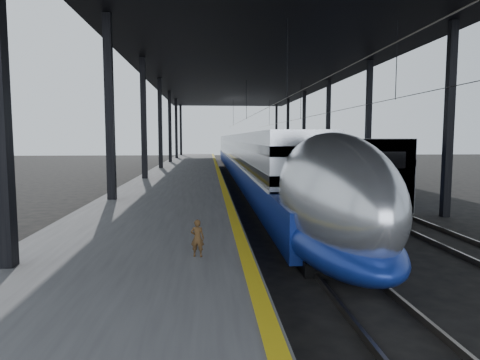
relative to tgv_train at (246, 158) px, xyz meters
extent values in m
plane|color=black|center=(-2.00, -25.42, -1.87)|extent=(160.00, 160.00, 0.00)
cube|color=#4C4C4F|center=(-5.50, -5.42, -1.37)|extent=(6.00, 80.00, 1.00)
cube|color=gold|center=(-2.70, -5.42, -0.87)|extent=(0.30, 80.00, 0.01)
cube|color=slate|center=(-0.72, -5.42, -1.79)|extent=(0.08, 80.00, 0.16)
cube|color=slate|center=(0.72, -5.42, -1.79)|extent=(0.08, 80.00, 0.16)
cube|color=slate|center=(4.28, -5.42, -1.79)|extent=(0.08, 80.00, 0.16)
cube|color=slate|center=(5.72, -5.42, -1.79)|extent=(0.08, 80.00, 0.16)
cube|color=black|center=(-7.80, -20.42, 2.63)|extent=(0.35, 0.35, 9.00)
cube|color=black|center=(7.60, -20.42, 2.63)|extent=(0.35, 0.35, 9.00)
cube|color=black|center=(-7.80, -10.42, 2.63)|extent=(0.35, 0.35, 9.00)
cube|color=black|center=(7.60, -10.42, 2.63)|extent=(0.35, 0.35, 9.00)
cube|color=black|center=(-7.80, -0.42, 2.63)|extent=(0.35, 0.35, 9.00)
cube|color=black|center=(7.60, -0.42, 2.63)|extent=(0.35, 0.35, 9.00)
cube|color=black|center=(-7.80, 9.58, 2.63)|extent=(0.35, 0.35, 9.00)
cube|color=black|center=(7.60, 9.58, 2.63)|extent=(0.35, 0.35, 9.00)
cube|color=black|center=(-7.80, 19.58, 2.63)|extent=(0.35, 0.35, 9.00)
cube|color=black|center=(7.60, 19.58, 2.63)|extent=(0.35, 0.35, 9.00)
cube|color=black|center=(-7.80, 29.58, 2.63)|extent=(0.35, 0.35, 9.00)
cube|color=black|center=(7.60, 29.58, 2.63)|extent=(0.35, 0.35, 9.00)
cube|color=black|center=(-0.10, -5.42, 7.38)|extent=(18.00, 75.00, 0.45)
cylinder|color=slate|center=(0.00, -5.42, 3.63)|extent=(0.03, 74.00, 0.03)
cylinder|color=slate|center=(5.00, -5.42, 3.63)|extent=(0.03, 74.00, 0.03)
cube|color=silver|center=(0.00, 4.02, 0.27)|extent=(2.70, 57.00, 3.73)
cube|color=navy|center=(0.00, 2.52, -0.89)|extent=(2.78, 62.00, 1.44)
cube|color=silver|center=(0.00, 4.02, -0.15)|extent=(2.80, 57.00, 0.09)
cube|color=black|center=(0.00, 4.02, 1.34)|extent=(2.74, 57.00, 0.39)
cube|color=black|center=(0.00, 4.02, 0.27)|extent=(2.74, 57.00, 0.39)
ellipsoid|color=silver|center=(0.00, -27.48, 0.13)|extent=(2.70, 8.40, 3.73)
ellipsoid|color=navy|center=(0.00, -27.48, -0.94)|extent=(2.78, 8.40, 1.58)
ellipsoid|color=black|center=(0.00, -30.08, 0.88)|extent=(1.40, 2.20, 0.84)
cube|color=black|center=(0.00, -27.48, -1.67)|extent=(2.05, 2.60, 0.40)
cube|color=black|center=(0.00, -5.48, -1.67)|extent=(2.05, 2.60, 0.40)
cube|color=navy|center=(5.00, -10.97, 0.00)|extent=(2.62, 18.00, 3.56)
cube|color=gray|center=(5.00, -19.37, 0.00)|extent=(2.67, 1.20, 3.61)
cube|color=black|center=(5.00, -19.99, 0.80)|extent=(1.59, 0.06, 0.80)
cube|color=#9D250C|center=(5.00, -19.99, -0.42)|extent=(1.12, 0.06, 0.52)
cube|color=gray|center=(5.00, 8.03, 0.00)|extent=(2.62, 18.00, 3.56)
cube|color=gray|center=(5.00, 27.03, 0.00)|extent=(2.62, 18.00, 3.56)
cube|color=black|center=(5.00, -16.97, -1.69)|extent=(2.06, 2.40, 0.36)
cube|color=black|center=(5.00, 5.03, -1.69)|extent=(2.06, 2.40, 0.36)
imported|color=#472F17|center=(-3.81, -29.98, -0.44)|extent=(0.35, 0.27, 0.86)
camera|label=1|loc=(-3.56, -39.57, 1.82)|focal=32.00mm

